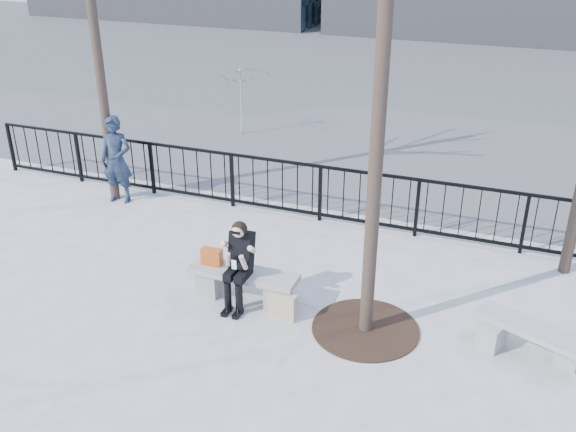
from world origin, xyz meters
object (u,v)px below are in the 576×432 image
(bench_second, at_px, (532,338))
(bench_main, at_px, (244,282))
(seated_woman, at_px, (238,266))
(standing_man, at_px, (117,160))

(bench_second, bearing_deg, bench_main, -155.15)
(seated_woman, height_order, standing_man, standing_man)
(bench_main, relative_size, seated_woman, 1.23)
(bench_second, distance_m, seated_woman, 4.08)
(bench_main, bearing_deg, standing_man, 147.47)
(bench_main, bearing_deg, bench_second, 1.66)
(bench_main, relative_size, standing_man, 0.94)
(bench_second, relative_size, seated_woman, 1.10)
(seated_woman, relative_size, standing_man, 0.77)
(seated_woman, bearing_deg, bench_second, 3.92)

